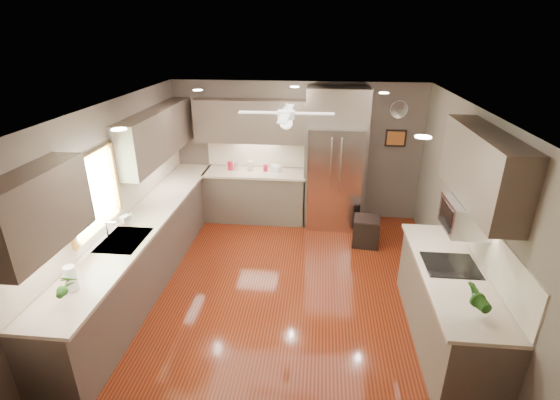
% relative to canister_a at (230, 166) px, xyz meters
% --- Properties ---
extents(floor, '(5.00, 5.00, 0.00)m').
position_rel_canister_a_xyz_m(floor, '(1.19, -2.24, -1.02)').
color(floor, '#471309').
rests_on(floor, ground).
extents(ceiling, '(5.00, 5.00, 0.00)m').
position_rel_canister_a_xyz_m(ceiling, '(1.19, -2.24, 1.48)').
color(ceiling, white).
rests_on(ceiling, ground).
extents(wall_back, '(4.50, 0.00, 4.50)m').
position_rel_canister_a_xyz_m(wall_back, '(1.19, 0.26, 0.23)').
color(wall_back, brown).
rests_on(wall_back, ground).
extents(wall_front, '(4.50, 0.00, 4.50)m').
position_rel_canister_a_xyz_m(wall_front, '(1.19, -4.74, 0.23)').
color(wall_front, brown).
rests_on(wall_front, ground).
extents(wall_left, '(0.00, 5.00, 5.00)m').
position_rel_canister_a_xyz_m(wall_left, '(-1.06, -2.24, 0.23)').
color(wall_left, brown).
rests_on(wall_left, ground).
extents(wall_right, '(0.00, 5.00, 5.00)m').
position_rel_canister_a_xyz_m(wall_right, '(3.44, -2.24, 0.23)').
color(wall_right, brown).
rests_on(wall_right, ground).
extents(canister_a, '(0.10, 0.10, 0.15)m').
position_rel_canister_a_xyz_m(canister_a, '(0.00, 0.00, 0.00)').
color(canister_a, maroon).
rests_on(canister_a, back_run).
extents(canister_b, '(0.10, 0.10, 0.12)m').
position_rel_canister_a_xyz_m(canister_b, '(0.11, 0.01, -0.01)').
color(canister_b, silver).
rests_on(canister_b, back_run).
extents(canister_c, '(0.12, 0.12, 0.18)m').
position_rel_canister_a_xyz_m(canister_c, '(0.37, -0.00, 0.01)').
color(canister_c, '#B8B48A').
rests_on(canister_c, back_run).
extents(canister_d, '(0.08, 0.08, 0.12)m').
position_rel_canister_a_xyz_m(canister_d, '(0.65, -0.00, -0.02)').
color(canister_d, maroon).
rests_on(canister_d, back_run).
extents(soap_bottle, '(0.11, 0.11, 0.19)m').
position_rel_canister_a_xyz_m(soap_bottle, '(-0.89, -2.33, 0.01)').
color(soap_bottle, white).
rests_on(soap_bottle, left_run).
extents(potted_plant_left, '(0.19, 0.15, 0.33)m').
position_rel_canister_a_xyz_m(potted_plant_left, '(-0.75, -3.94, 0.08)').
color(potted_plant_left, '#214F16').
rests_on(potted_plant_left, left_run).
extents(potted_plant_right, '(0.22, 0.19, 0.34)m').
position_rel_canister_a_xyz_m(potted_plant_right, '(3.09, -3.74, 0.09)').
color(potted_plant_right, '#214F16').
rests_on(potted_plant_right, right_run).
extents(bowl, '(0.29, 0.29, 0.06)m').
position_rel_canister_a_xyz_m(bowl, '(0.84, -0.02, -0.05)').
color(bowl, '#B8B48A').
rests_on(bowl, back_run).
extents(left_run, '(0.65, 4.70, 1.45)m').
position_rel_canister_a_xyz_m(left_run, '(-0.76, -2.09, -0.54)').
color(left_run, '#4F3F39').
rests_on(left_run, ground).
extents(back_run, '(1.85, 0.65, 1.45)m').
position_rel_canister_a_xyz_m(back_run, '(0.46, -0.04, -0.54)').
color(back_run, '#4F3F39').
rests_on(back_run, ground).
extents(uppers, '(4.50, 4.70, 0.95)m').
position_rel_canister_a_xyz_m(uppers, '(0.45, -1.53, 0.85)').
color(uppers, '#4F3F39').
rests_on(uppers, wall_left).
extents(window, '(0.05, 1.12, 0.92)m').
position_rel_canister_a_xyz_m(window, '(-1.03, -2.74, 0.53)').
color(window, '#BFF2B2').
rests_on(window, wall_left).
extents(sink, '(0.50, 0.70, 0.32)m').
position_rel_canister_a_xyz_m(sink, '(-0.74, -2.74, -0.11)').
color(sink, silver).
rests_on(sink, left_run).
extents(refrigerator, '(1.06, 0.75, 2.45)m').
position_rel_canister_a_xyz_m(refrigerator, '(1.89, -0.08, 0.17)').
color(refrigerator, silver).
rests_on(refrigerator, ground).
extents(right_run, '(0.70, 2.20, 1.45)m').
position_rel_canister_a_xyz_m(right_run, '(3.12, -3.04, -0.54)').
color(right_run, '#4F3F39').
rests_on(right_run, ground).
extents(microwave, '(0.43, 0.55, 0.34)m').
position_rel_canister_a_xyz_m(microwave, '(3.22, -2.79, 0.46)').
color(microwave, silver).
rests_on(microwave, wall_right).
extents(ceiling_fan, '(1.18, 1.18, 0.32)m').
position_rel_canister_a_xyz_m(ceiling_fan, '(1.19, -1.94, 1.31)').
color(ceiling_fan, white).
rests_on(ceiling_fan, ceiling).
extents(recessed_lights, '(2.84, 3.14, 0.01)m').
position_rel_canister_a_xyz_m(recessed_lights, '(1.15, -1.84, 1.47)').
color(recessed_lights, white).
rests_on(recessed_lights, ceiling).
extents(wall_clock, '(0.30, 0.03, 0.30)m').
position_rel_canister_a_xyz_m(wall_clock, '(2.94, 0.24, 1.03)').
color(wall_clock, white).
rests_on(wall_clock, wall_back).
extents(framed_print, '(0.36, 0.03, 0.30)m').
position_rel_canister_a_xyz_m(framed_print, '(2.94, 0.24, 0.53)').
color(framed_print, black).
rests_on(framed_print, wall_back).
extents(stool, '(0.47, 0.47, 0.49)m').
position_rel_canister_a_xyz_m(stool, '(2.44, -0.84, -0.78)').
color(stool, black).
rests_on(stool, ground).
extents(paper_towel, '(0.11, 0.11, 0.28)m').
position_rel_canister_a_xyz_m(paper_towel, '(-0.77, -3.79, 0.06)').
color(paper_towel, white).
rests_on(paper_towel, left_run).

